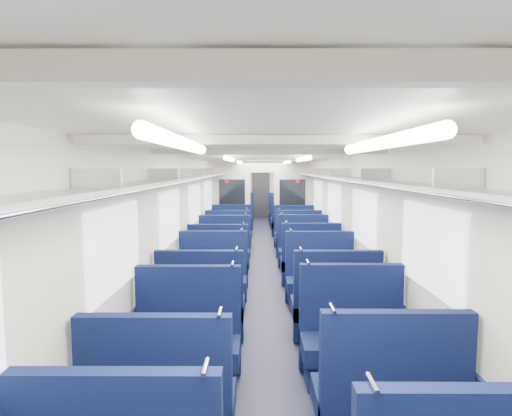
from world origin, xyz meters
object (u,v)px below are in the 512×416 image
seat_20 (235,225)px  seat_8 (201,310)px  seat_5 (388,408)px  seat_9 (335,310)px  seat_25 (284,216)px  seat_12 (219,266)px  seat_21 (288,225)px  seat_13 (310,264)px  seat_14 (224,254)px  seat_11 (320,283)px  seat_26 (240,213)px  seat_15 (304,253)px  seat_19 (294,235)px  seat_16 (228,242)px  seat_6 (187,347)px  seat_17 (298,242)px  bulkhead (262,199)px  seat_10 (212,283)px  seat_18 (231,234)px  seat_7 (353,344)px  end_door (261,195)px  seat_27 (282,213)px  seat_22 (237,220)px  seat_23 (286,220)px  seat_4 (160,414)px

seat_20 → seat_8: bearing=-90.0°
seat_5 → seat_9: size_ratio=1.00×
seat_20 → seat_25: 3.00m
seat_12 → seat_21: bearing=73.3°
seat_13 → seat_14: (-1.66, 0.96, 0.00)m
seat_9 → seat_11: bearing=90.0°
seat_8 → seat_26: 11.43m
seat_15 → seat_19: (0.00, 2.25, 0.00)m
seat_12 → seat_16: size_ratio=1.00×
seat_6 → seat_17: bearing=74.1°
bulkhead → seat_15: bearing=-76.8°
seat_11 → seat_5: bearing=-90.0°
seat_10 → seat_25: bearing=79.6°
seat_8 → seat_18: size_ratio=1.00×
bulkhead → seat_12: bearing=-99.9°
seat_19 → seat_7: bearing=-90.0°
bulkhead → seat_16: (-0.83, -2.31, -0.87)m
end_door → seat_16: (-0.83, -7.96, -0.64)m
seat_5 → seat_6: 1.96m
seat_21 → seat_27: bearing=90.0°
seat_5 → seat_7: bearing=90.0°
seat_9 → seat_22: same height
seat_13 → seat_14: bearing=149.9°
seat_7 → seat_26: (-1.66, 12.42, 0.00)m
seat_19 → seat_23: (0.00, 3.23, 0.00)m
seat_13 → seat_27: size_ratio=1.00×
seat_5 → seat_26: (-1.66, 13.54, 0.00)m
seat_5 → seat_4: bearing=-177.2°
seat_6 → seat_23: same height
seat_4 → seat_21: 10.17m
seat_23 → seat_26: bearing=124.6°
seat_18 → seat_15: bearing=-55.3°
bulkhead → seat_19: (0.83, -1.29, -0.87)m
seat_25 → seat_10: bearing=-100.4°
seat_5 → seat_13: same height
seat_12 → seat_21: same height
seat_26 → seat_19: bearing=-73.6°
seat_15 → seat_7: bearing=-90.0°
seat_12 → seat_20: bearing=90.0°
seat_15 → seat_20: same height
seat_5 → seat_27: size_ratio=1.00×
seat_21 → seat_25: same height
seat_13 → seat_21: (0.00, 5.36, 0.00)m
seat_4 → seat_15: (1.66, 5.73, 0.00)m
seat_6 → seat_15: bearing=70.2°
seat_5 → seat_12: bearing=110.6°
seat_18 → seat_25: bearing=69.1°
seat_8 → seat_21: size_ratio=1.00×
bulkhead → seat_8: bearing=-96.7°
seat_10 → seat_16: bearing=90.0°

